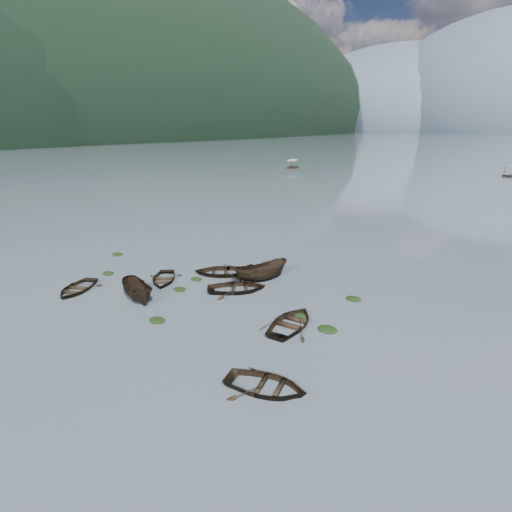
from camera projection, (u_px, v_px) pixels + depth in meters
The scene contains 21 objects.
ground_plane at pixel (138, 339), 23.74m from camera, with size 2400.00×2400.00×0.00m, color #546069.
left_ridge_far at pixel (52, 136), 484.05m from camera, with size 560.00×1400.00×380.00m, color black.
haze_mtn_a at pixel (401, 131), 860.37m from camera, with size 520.00×520.00×280.00m, color #475666.
haze_mtn_b at pixel (508, 132), 748.59m from camera, with size 520.00×520.00×340.00m, color #475666.
rowboat_0 at pixel (77, 291), 30.61m from camera, with size 2.84×3.98×0.82m, color black.
rowboat_1 at pixel (237, 291), 30.58m from camera, with size 3.20×4.48×0.93m, color black.
rowboat_2 at pixel (139, 299), 29.10m from camera, with size 1.59×4.22×1.63m, color black.
rowboat_3 at pixel (291, 326), 25.21m from camera, with size 3.16×4.42×0.92m, color black.
rowboat_4 at pixel (265, 389), 19.19m from camera, with size 2.92×4.09×0.85m, color black.
rowboat_6 at pixel (164, 281), 32.51m from camera, with size 2.76×3.86×0.80m, color black.
rowboat_7 at pixel (222, 274), 34.02m from camera, with size 3.35×4.69×0.97m, color black.
rowboat_8 at pixel (261, 280), 32.67m from camera, with size 1.75×4.65×1.80m, color black.
weed_clump_0 at pixel (108, 274), 34.08m from camera, with size 1.08×0.88×0.23m, color black.
weed_clump_1 at pixel (180, 290), 30.74m from camera, with size 1.08×0.86×0.24m, color black.
weed_clump_2 at pixel (157, 321), 25.87m from camera, with size 1.14×0.91×0.25m, color black.
weed_clump_3 at pixel (301, 317), 26.45m from camera, with size 0.96×0.81×0.21m, color black.
weed_clump_4 at pixel (327, 330), 24.73m from camera, with size 1.27×1.01×0.26m, color black.
weed_clump_5 at pixel (118, 255), 39.06m from camera, with size 1.16×0.94×0.25m, color black.
weed_clump_6 at pixel (196, 280), 32.81m from camera, with size 1.03×0.86×0.21m, color black.
weed_clump_7 at pixel (354, 300), 29.07m from camera, with size 1.15×0.92×0.25m, color black.
pontoon_left at pixel (293, 168), 117.13m from camera, with size 2.52×6.05×2.32m, color black, non-canonical shape.
Camera 1 is at (18.07, -12.84, 12.10)m, focal length 28.00 mm.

